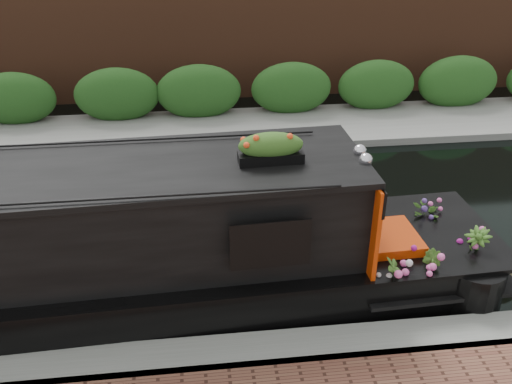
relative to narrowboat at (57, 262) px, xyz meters
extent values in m
plane|color=black|center=(2.19, 1.99, -0.83)|extent=(80.00, 80.00, 0.00)
cube|color=gray|center=(2.19, -1.31, -0.83)|extent=(40.00, 0.60, 0.50)
cube|color=gray|center=(2.19, 6.19, -0.83)|extent=(40.00, 2.40, 0.34)
cube|color=#224F1A|center=(2.19, 7.09, -0.83)|extent=(40.00, 1.10, 2.80)
cube|color=#59311E|center=(2.19, 9.19, -0.83)|extent=(40.00, 1.00, 8.00)
cube|color=black|center=(-0.51, 0.00, 0.58)|extent=(9.21, 2.11, 1.34)
cube|color=#B83207|center=(4.10, 0.00, 0.58)|extent=(0.13, 1.74, 1.34)
cube|color=black|center=(2.77, -0.89, 0.66)|extent=(0.90, 0.07, 0.55)
cube|color=#B83207|center=(4.61, 0.00, -0.14)|extent=(0.83, 0.93, 0.50)
sphere|color=silver|center=(4.11, -0.14, 1.36)|extent=(0.18, 0.18, 0.18)
sphere|color=silver|center=(4.11, 0.14, 1.36)|extent=(0.18, 0.18, 0.18)
cube|color=black|center=(2.89, 0.00, 1.40)|extent=(0.85, 0.31, 0.14)
ellipsoid|color=#FC4A1C|center=(2.89, 0.00, 1.59)|extent=(0.92, 0.30, 0.24)
imported|color=#396421|center=(4.42, -0.77, -0.08)|extent=(0.35, 0.39, 0.61)
imported|color=#396421|center=(4.98, -0.65, -0.10)|extent=(0.29, 0.34, 0.58)
imported|color=#396421|center=(5.47, 0.62, -0.12)|extent=(0.60, 0.56, 0.54)
imported|color=#396421|center=(5.77, -0.32, -0.05)|extent=(0.51, 0.51, 0.67)
imported|color=#396421|center=(4.45, 0.73, -0.05)|extent=(0.40, 0.43, 0.68)
cylinder|color=olive|center=(6.50, 0.00, -0.66)|extent=(0.35, 0.40, 0.35)
camera|label=1|loc=(1.93, -6.54, 4.51)|focal=40.00mm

